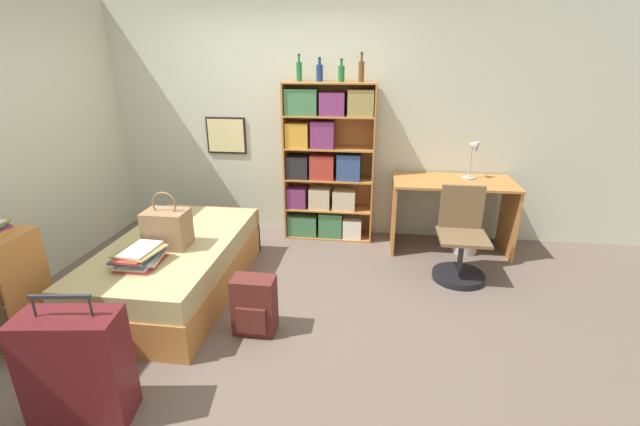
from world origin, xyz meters
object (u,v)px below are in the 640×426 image
backpack (254,306)px  bed (176,266)px  desk_lamp (475,151)px  desk_chair (460,250)px  suitcase (77,368)px  bottle_brown (320,72)px  bottle_clear (341,73)px  waste_bin (465,240)px  handbag (167,228)px  bottle_blue (361,71)px  bookcase (325,165)px  book_stack_on_bed (139,256)px  bottle_green (299,71)px  desk (452,202)px

backpack → bed: bearing=149.5°
desk_lamp → desk_chair: size_ratio=0.52×
suitcase → desk_lamp: bearing=46.8°
suitcase → bottle_brown: bearing=71.1°
suitcase → backpack: bearing=51.3°
bottle_clear → waste_bin: 2.22m
bed → backpack: (0.86, -0.51, -0.02)m
handbag → desk_chair: 2.66m
suitcase → bottle_blue: bearing=63.4°
bookcase → bottle_brown: bearing=156.0°
handbag → bottle_brown: 2.24m
bookcase → backpack: (-0.30, -1.93, -0.63)m
backpack → waste_bin: (1.86, 1.70, -0.10)m
book_stack_on_bed → bottle_green: bottle_green is taller
bookcase → desk: bookcase is taller
bed → suitcase: size_ratio=2.28×
suitcase → desk_chair: 3.21m
bottle_green → suitcase: bearing=-105.0°
bed → book_stack_on_bed: size_ratio=4.88×
bottle_green → desk: bearing=-6.6°
bed → bottle_brown: bottle_brown is taller
bottle_brown → bed: bearing=-127.2°
book_stack_on_bed → suitcase: 1.04m
bed → bottle_green: bearing=58.7°
bottle_brown → bottle_blue: size_ratio=0.83×
bookcase → bottle_blue: size_ratio=6.02×
bottle_clear → bottle_blue: (0.20, 0.01, 0.02)m
bookcase → handbag: bearing=-126.8°
bookcase → bottle_green: size_ratio=6.34×
bottle_clear → bottle_blue: 0.21m
desk_lamp → bottle_blue: bearing=177.9°
desk → desk_lamp: desk_lamp is taller
bookcase → desk_lamp: bearing=-2.1°
desk_lamp → handbag: bearing=-151.8°
suitcase → waste_bin: size_ratio=3.08×
handbag → suitcase: handbag is taller
handbag → bottle_clear: (1.31, 1.50, 1.19)m
bottle_green → bookcase: bearing=-5.8°
bottle_blue → bottle_brown: bearing=174.5°
bottle_green → waste_bin: bearing=-8.0°
handbag → bottle_blue: bottle_blue is taller
handbag → bottle_blue: (1.52, 1.51, 1.21)m
bookcase → waste_bin: bearing=-8.3°
book_stack_on_bed → suitcase: size_ratio=0.47×
bookcase → bottle_brown: size_ratio=7.22×
handbag → bottle_brown: bearing=55.1°
book_stack_on_bed → waste_bin: book_stack_on_bed is taller
bed → handbag: bearing=-80.5°
book_stack_on_bed → bottle_brown: bearing=58.7°
desk_lamp → waste_bin: size_ratio=1.68×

